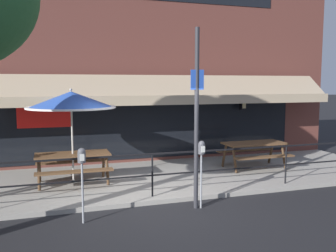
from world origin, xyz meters
The scene contains 10 objects.
ground_plane centered at (0.00, 0.00, 0.00)m, with size 120.00×120.00×0.00m, color black.
patio_deck centered at (0.00, 2.00, 0.05)m, with size 15.00×4.00×0.10m, color #9E998E.
restaurant_building centered at (0.00, 4.23, 4.13)m, with size 15.00×1.60×8.32m.
patio_railing centered at (0.00, 0.30, 0.80)m, with size 13.84×0.04×0.97m.
picnic_table_left centered at (-1.60, 1.91, 0.71)m, with size 1.80×1.42×0.76m.
picnic_table_centre centered at (3.59, 2.05, 0.71)m, with size 1.80×1.42×0.76m.
patio_umbrella_left centered at (-1.60, 1.88, 2.18)m, with size 2.14×2.14×2.38m.
parking_meter_near centered at (-1.59, -0.59, 1.15)m, with size 0.15×0.16×1.42m.
parking_meter_far centered at (0.83, -0.49, 1.15)m, with size 0.15×0.16×1.42m.
street_sign_pole centered at (0.73, -0.45, 1.91)m, with size 0.28×0.09×3.70m.
Camera 1 is at (-2.16, -7.48, 2.61)m, focal length 40.00 mm.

